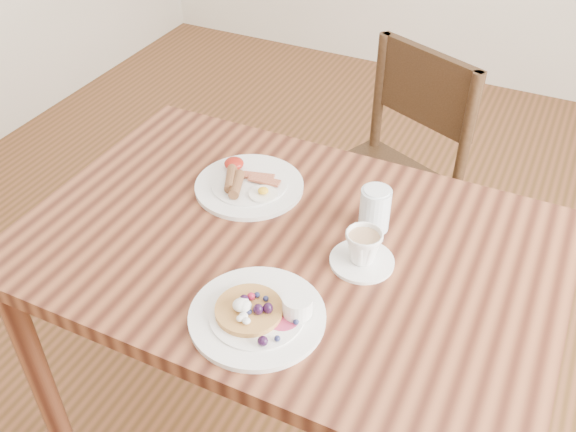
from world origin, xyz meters
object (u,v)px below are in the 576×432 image
object	(u,v)px
chair_far	(388,174)
water_glass	(375,209)
dining_table	(288,272)
teacup_saucer	(363,250)
breakfast_plate	(248,184)
pancake_plate	(260,313)

from	to	relation	value
chair_far	water_glass	distance (m)	0.67
dining_table	teacup_saucer	xyz separation A→B (m)	(0.18, 0.00, 0.14)
breakfast_plate	teacup_saucer	xyz separation A→B (m)	(0.35, -0.13, 0.03)
pancake_plate	water_glass	world-z (taller)	water_glass
water_glass	dining_table	bearing A→B (deg)	-140.79
dining_table	pancake_plate	xyz separation A→B (m)	(0.05, -0.23, 0.11)
chair_far	teacup_saucer	xyz separation A→B (m)	(0.15, -0.70, 0.29)
dining_table	pancake_plate	size ratio (longest dim) A/B	4.44
dining_table	water_glass	distance (m)	0.25
chair_far	teacup_saucer	distance (m)	0.78
dining_table	breakfast_plate	xyz separation A→B (m)	(-0.18, 0.14, 0.11)
chair_far	water_glass	bearing A→B (deg)	126.92
chair_far	breakfast_plate	bearing A→B (deg)	94.61
dining_table	pancake_plate	world-z (taller)	pancake_plate
dining_table	teacup_saucer	size ratio (longest dim) A/B	8.57
pancake_plate	water_glass	bearing A→B (deg)	74.02
chair_far	breakfast_plate	xyz separation A→B (m)	(-0.20, -0.57, 0.27)
breakfast_plate	teacup_saucer	world-z (taller)	teacup_saucer
dining_table	water_glass	xyz separation A→B (m)	(0.16, 0.13, 0.15)
pancake_plate	breakfast_plate	xyz separation A→B (m)	(-0.23, 0.37, -0.00)
pancake_plate	teacup_saucer	bearing A→B (deg)	62.72
teacup_saucer	water_glass	xyz separation A→B (m)	(-0.02, 0.12, 0.02)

